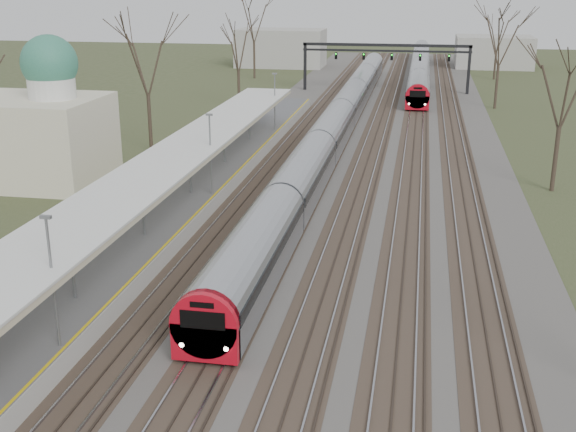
# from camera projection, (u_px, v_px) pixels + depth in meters

# --- Properties ---
(track_bed) EXTENTS (24.00, 160.00, 0.22)m
(track_bed) POSITION_uv_depth(u_px,v_px,m) (365.00, 142.00, 63.72)
(track_bed) COLOR #474442
(track_bed) RESTS_ON ground
(platform) EXTENTS (3.50, 69.00, 1.00)m
(platform) POSITION_uv_depth(u_px,v_px,m) (207.00, 185.00, 48.84)
(platform) COLOR #9E9B93
(platform) RESTS_ON ground
(canopy) EXTENTS (4.10, 50.00, 3.11)m
(canopy) POSITION_uv_depth(u_px,v_px,m) (184.00, 151.00, 43.55)
(canopy) COLOR slate
(canopy) RESTS_ON platform
(dome_building) EXTENTS (10.00, 8.00, 10.30)m
(dome_building) POSITION_uv_depth(u_px,v_px,m) (34.00, 130.00, 50.47)
(dome_building) COLOR beige
(dome_building) RESTS_ON ground
(signal_gantry) EXTENTS (21.00, 0.59, 6.08)m
(signal_gantry) POSITION_uv_depth(u_px,v_px,m) (386.00, 53.00, 90.19)
(signal_gantry) COLOR black
(signal_gantry) RESTS_ON ground
(tree_west_far) EXTENTS (5.50, 5.50, 11.33)m
(tree_west_far) POSITION_uv_depth(u_px,v_px,m) (146.00, 55.00, 57.65)
(tree_west_far) COLOR #2D231C
(tree_west_far) RESTS_ON ground
(tree_east_far) EXTENTS (5.00, 5.00, 10.30)m
(tree_east_far) POSITION_uv_depth(u_px,v_px,m) (564.00, 84.00, 46.95)
(tree_east_far) COLOR #2D231C
(tree_east_far) RESTS_ON ground
(train_near) EXTENTS (2.62, 90.21, 3.05)m
(train_near) POSITION_uv_depth(u_px,v_px,m) (341.00, 115.00, 68.29)
(train_near) COLOR #9799A0
(train_near) RESTS_ON ground
(train_far) EXTENTS (2.62, 60.21, 3.05)m
(train_far) POSITION_uv_depth(u_px,v_px,m) (420.00, 67.00, 105.37)
(train_far) COLOR #9799A0
(train_far) RESTS_ON ground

